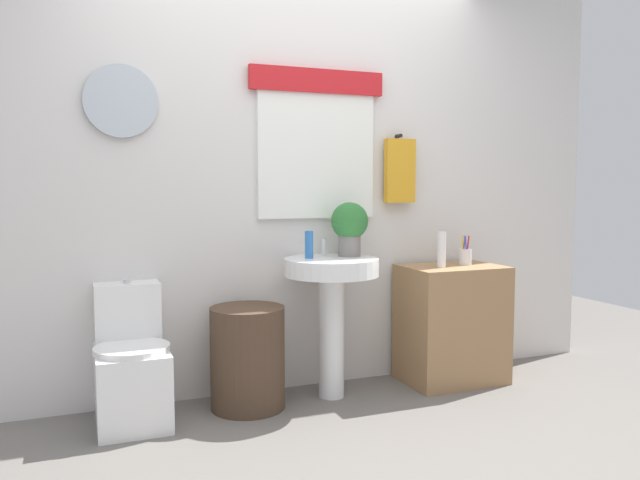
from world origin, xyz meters
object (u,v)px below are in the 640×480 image
(wooden_cabinet, at_px, (451,323))
(lotion_bottle, at_px, (442,250))
(toilet, at_px, (131,369))
(laundry_hamper, at_px, (248,358))
(potted_plant, at_px, (350,225))
(toothbrush_cup, at_px, (465,256))
(soap_bottle, at_px, (309,245))
(pedestal_sink, at_px, (331,291))

(wooden_cabinet, xyz_separation_m, lotion_bottle, (-0.11, -0.04, 0.48))
(toilet, bearing_deg, wooden_cabinet, -0.95)
(laundry_hamper, bearing_deg, potted_plant, 5.32)
(toilet, relative_size, lotion_bottle, 3.34)
(potted_plant, relative_size, lotion_bottle, 1.46)
(wooden_cabinet, bearing_deg, toothbrush_cup, 10.68)
(wooden_cabinet, height_order, lotion_bottle, lotion_bottle)
(toilet, height_order, lotion_bottle, lotion_bottle)
(potted_plant, xyz_separation_m, toothbrush_cup, (0.79, -0.04, -0.21))
(toothbrush_cup, bearing_deg, laundry_hamper, -179.19)
(laundry_hamper, relative_size, soap_bottle, 3.59)
(laundry_hamper, distance_m, lotion_bottle, 1.34)
(laundry_hamper, bearing_deg, toothbrush_cup, 0.81)
(pedestal_sink, xyz_separation_m, toothbrush_cup, (0.93, 0.02, 0.17))
(pedestal_sink, bearing_deg, potted_plant, 23.20)
(laundry_hamper, height_order, wooden_cabinet, wooden_cabinet)
(laundry_hamper, relative_size, potted_plant, 1.77)
(toilet, height_order, soap_bottle, soap_bottle)
(toilet, distance_m, toothbrush_cup, 2.12)
(toilet, height_order, toothbrush_cup, toothbrush_cup)
(pedestal_sink, xyz_separation_m, soap_bottle, (-0.12, 0.05, 0.27))
(soap_bottle, bearing_deg, wooden_cabinet, -3.04)
(toilet, height_order, wooden_cabinet, wooden_cabinet)
(soap_bottle, relative_size, lotion_bottle, 0.72)
(laundry_hamper, distance_m, toothbrush_cup, 1.52)
(toothbrush_cup, bearing_deg, soap_bottle, 178.37)
(toothbrush_cup, bearing_deg, potted_plant, 177.11)
(toilet, bearing_deg, laundry_hamper, -2.99)
(potted_plant, distance_m, toothbrush_cup, 0.82)
(potted_plant, bearing_deg, toothbrush_cup, -2.89)
(pedestal_sink, relative_size, lotion_bottle, 3.72)
(laundry_hamper, distance_m, pedestal_sink, 0.61)
(pedestal_sink, height_order, wooden_cabinet, pedestal_sink)
(soap_bottle, xyz_separation_m, lotion_bottle, (0.83, -0.09, -0.05))
(toilet, bearing_deg, pedestal_sink, -1.65)
(laundry_hamper, height_order, toothbrush_cup, toothbrush_cup)
(potted_plant, height_order, toothbrush_cup, potted_plant)
(wooden_cabinet, relative_size, potted_plant, 2.29)
(wooden_cabinet, height_order, potted_plant, potted_plant)
(laundry_hamper, bearing_deg, pedestal_sink, 0.00)
(soap_bottle, height_order, toothbrush_cup, soap_bottle)
(lotion_bottle, xyz_separation_m, toothbrush_cup, (0.21, 0.06, -0.06))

